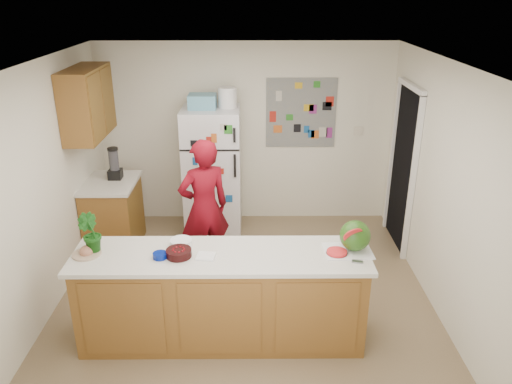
{
  "coord_description": "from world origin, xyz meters",
  "views": [
    {
      "loc": [
        0.09,
        -4.43,
        3.15
      ],
      "look_at": [
        0.12,
        0.2,
        1.23
      ],
      "focal_mm": 35.0,
      "sensor_mm": 36.0,
      "label": 1
    }
  ],
  "objects_px": {
    "refrigerator": "(213,171)",
    "person": "(204,208)",
    "watermelon": "(355,236)",
    "cherry_bowl": "(179,253)"
  },
  "relations": [
    {
      "from": "refrigerator",
      "to": "person",
      "type": "xyz_separation_m",
      "value": [
        -0.01,
        -1.14,
        -0.04
      ]
    },
    {
      "from": "refrigerator",
      "to": "watermelon",
      "type": "xyz_separation_m",
      "value": [
        1.46,
        -2.32,
        0.22
      ]
    },
    {
      "from": "refrigerator",
      "to": "person",
      "type": "height_order",
      "value": "refrigerator"
    },
    {
      "from": "watermelon",
      "to": "cherry_bowl",
      "type": "relative_size",
      "value": 1.23
    },
    {
      "from": "cherry_bowl",
      "to": "person",
      "type": "bearing_deg",
      "value": 85.29
    },
    {
      "from": "person",
      "to": "watermelon",
      "type": "xyz_separation_m",
      "value": [
        1.47,
        -1.18,
        0.26
      ]
    },
    {
      "from": "watermelon",
      "to": "person",
      "type": "bearing_deg",
      "value": 141.18
    },
    {
      "from": "refrigerator",
      "to": "watermelon",
      "type": "height_order",
      "value": "refrigerator"
    },
    {
      "from": "refrigerator",
      "to": "cherry_bowl",
      "type": "xyz_separation_m",
      "value": [
        -0.12,
        -2.42,
        0.11
      ]
    },
    {
      "from": "refrigerator",
      "to": "cherry_bowl",
      "type": "height_order",
      "value": "refrigerator"
    }
  ]
}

